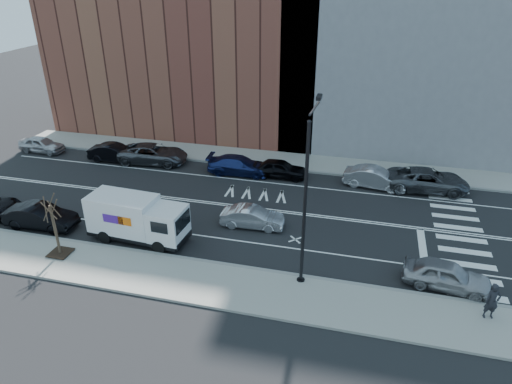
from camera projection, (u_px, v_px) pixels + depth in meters
The scene contains 22 objects.
ground at pixel (220, 204), 32.42m from camera, with size 120.00×120.00×0.00m, color black.
sidewalk_near at pixel (169, 277), 24.77m from camera, with size 44.00×3.60×0.15m, color gray.
sidewalk_far at pixel (251, 157), 40.01m from camera, with size 44.00×3.60×0.15m, color gray.
curb_near at pixel (182, 258), 26.32m from camera, with size 44.00×0.25×0.17m, color gray.
curb_far at pixel (246, 165), 38.45m from camera, with size 44.00×0.25×0.17m, color gray.
crosswalk at pixel (460, 233), 28.91m from camera, with size 3.00×14.00×0.01m, color white, non-canonical shape.
road_markings at pixel (220, 204), 32.42m from camera, with size 40.00×8.60×0.01m, color white, non-canonical shape.
bldg_brick at pixel (187, 15), 42.76m from camera, with size 26.00×10.00×22.00m, color brown.
streetlight at pixel (307, 194), 22.62m from camera, with size 0.44×4.02×9.34m.
street_tree at pixel (56, 235), 26.03m from camera, with size 1.20×1.20×3.75m.
fedex_van at pixel (137, 218), 27.65m from camera, with size 6.29×2.51×2.82m.
far_parked_a at pixel (42, 145), 41.08m from camera, with size 1.68×4.17×1.42m, color #AFAFB4.
far_parked_b at pixel (115, 153), 39.16m from camera, with size 1.59×4.55×1.50m, color black.
far_parked_c at pixel (153, 154), 38.83m from camera, with size 2.68×5.81×1.62m, color #494B51.
far_parked_d at pixel (239, 165), 36.80m from camera, with size 2.07×5.09×1.48m, color navy.
far_parked_e at pixel (280, 169), 36.21m from camera, with size 1.72×4.27×1.45m, color black.
far_parked_f at pixel (375, 178), 34.55m from camera, with size 1.63×4.67×1.54m, color #BABBBF.
far_parked_g at pixel (428, 180), 34.04m from camera, with size 2.75×5.97×1.66m, color #494B50.
driving_sedan at pixel (252, 217), 29.39m from camera, with size 1.42×4.06×1.34m, color silver.
near_parked_rear_a at pixel (41, 216), 29.27m from camera, with size 1.63×4.68×1.54m, color black.
near_parked_front at pixel (447, 275), 23.77m from camera, with size 1.79×4.45×1.51m, color #9A9A9E.
pedestrian at pixel (492, 301), 21.43m from camera, with size 0.69×0.45×1.89m, color black.
Camera 1 is at (9.52, -27.08, 15.31)m, focal length 32.00 mm.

